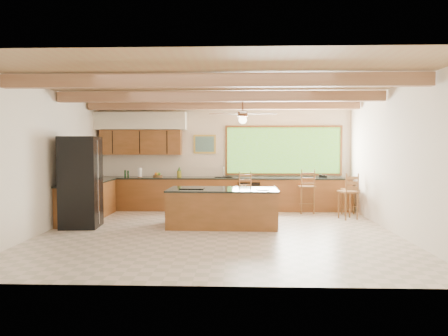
{
  "coord_description": "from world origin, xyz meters",
  "views": [
    {
      "loc": [
        0.38,
        -8.21,
        1.76
      ],
      "look_at": [
        0.08,
        0.8,
        1.29
      ],
      "focal_mm": 32.0,
      "sensor_mm": 36.0,
      "label": 1
    }
  ],
  "objects": [
    {
      "name": "bar_stool_a",
      "position": [
        0.54,
        2.39,
        0.67
      ],
      "size": [
        0.5,
        0.5,
        1.12
      ],
      "rotation": [
        0.0,
        0.0,
        0.29
      ],
      "color": "brown",
      "rests_on": "ground"
    },
    {
      "name": "island",
      "position": [
        0.06,
        0.6,
        0.42
      ],
      "size": [
        2.44,
        1.19,
        0.86
      ],
      "rotation": [
        0.0,
        0.0,
        -0.02
      ],
      "color": "brown",
      "rests_on": "ground"
    },
    {
      "name": "bar_stool_b",
      "position": [
        2.23,
        2.39,
        0.7
      ],
      "size": [
        0.45,
        0.45,
        1.19
      ],
      "rotation": [
        0.0,
        0.0,
        0.05
      ],
      "color": "brown",
      "rests_on": "ground"
    },
    {
      "name": "room_shell",
      "position": [
        -0.17,
        0.65,
        2.21
      ],
      "size": [
        7.27,
        6.54,
        3.02
      ],
      "color": "silver",
      "rests_on": "ground"
    },
    {
      "name": "bar_stool_d",
      "position": [
        3.3,
        2.09,
        0.65
      ],
      "size": [
        0.4,
        0.4,
        1.1
      ],
      "rotation": [
        0.0,
        0.0,
        0.02
      ],
      "color": "brown",
      "rests_on": "ground"
    },
    {
      "name": "counter_run",
      "position": [
        -0.82,
        2.52,
        0.46
      ],
      "size": [
        7.12,
        3.1,
        1.22
      ],
      "color": "brown",
      "rests_on": "ground"
    },
    {
      "name": "refrigerator",
      "position": [
        -3.05,
        0.4,
        1.0
      ],
      "size": [
        0.83,
        0.82,
        1.99
      ],
      "rotation": [
        0.0,
        0.0,
        0.08
      ],
      "color": "black",
      "rests_on": "ground"
    },
    {
      "name": "ground",
      "position": [
        0.0,
        0.0,
        0.0
      ],
      "size": [
        7.2,
        7.2,
        0.0
      ],
      "primitive_type": "plane",
      "color": "beige",
      "rests_on": "ground"
    },
    {
      "name": "bar_stool_c",
      "position": [
        3.1,
        1.54,
        0.66
      ],
      "size": [
        0.5,
        0.5,
        1.11
      ],
      "rotation": [
        0.0,
        0.0,
        0.3
      ],
      "color": "brown",
      "rests_on": "ground"
    }
  ]
}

